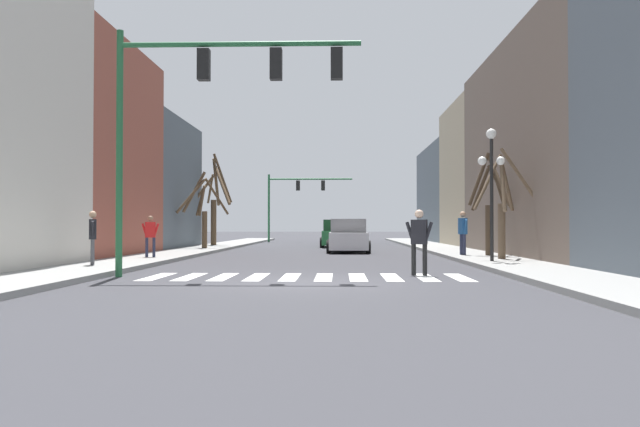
# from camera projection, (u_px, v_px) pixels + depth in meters

# --- Properties ---
(ground_plane) EXTENTS (240.00, 240.00, 0.00)m
(ground_plane) POSITION_uv_depth(u_px,v_px,m) (303.00, 283.00, 14.82)
(ground_plane) COLOR #38383D
(sidewalk_left) EXTENTS (2.61, 90.00, 0.15)m
(sidewalk_left) POSITION_uv_depth(u_px,v_px,m) (30.00, 280.00, 15.02)
(sidewalk_left) COLOR gray
(sidewalk_left) RESTS_ON ground_plane
(sidewalk_right) EXTENTS (2.61, 90.00, 0.15)m
(sidewalk_right) POSITION_uv_depth(u_px,v_px,m) (584.00, 281.00, 14.63)
(sidewalk_right) COLOR gray
(sidewalk_right) RESTS_ON ground_plane
(building_row_left) EXTENTS (6.00, 30.74, 12.20)m
(building_row_left) POSITION_uv_depth(u_px,v_px,m) (19.00, 122.00, 22.89)
(building_row_left) COLOR beige
(building_row_left) RESTS_ON ground_plane
(building_row_right) EXTENTS (6.00, 47.72, 10.02)m
(building_row_right) POSITION_uv_depth(u_px,v_px,m) (540.00, 163.00, 31.19)
(building_row_right) COLOR #515B66
(building_row_right) RESTS_ON ground_plane
(crosswalk_stripes) EXTENTS (8.55, 2.60, 0.01)m
(crosswalk_stripes) POSITION_uv_depth(u_px,v_px,m) (307.00, 277.00, 16.64)
(crosswalk_stripes) COLOR white
(crosswalk_stripes) RESTS_ON ground_plane
(traffic_signal_near) EXTENTS (6.59, 0.28, 6.65)m
(traffic_signal_near) POSITION_uv_depth(u_px,v_px,m) (207.00, 94.00, 16.71)
(traffic_signal_near) COLOR #236038
(traffic_signal_near) RESTS_ON ground_plane
(traffic_signal_far) EXTENTS (7.15, 0.28, 5.70)m
(traffic_signal_far) POSITION_uv_depth(u_px,v_px,m) (294.00, 192.00, 52.62)
(traffic_signal_far) COLOR #236038
(traffic_signal_far) RESTS_ON ground_plane
(street_lamp_right_corner) EXTENTS (0.95, 0.36, 4.60)m
(street_lamp_right_corner) POSITION_uv_depth(u_px,v_px,m) (491.00, 168.00, 21.61)
(street_lamp_right_corner) COLOR black
(street_lamp_right_corner) RESTS_ON sidewalk_right
(car_parked_right_mid) EXTENTS (2.17, 4.61, 1.71)m
(car_parked_right_mid) POSITION_uv_depth(u_px,v_px,m) (348.00, 237.00, 32.00)
(car_parked_right_mid) COLOR silver
(car_parked_right_mid) RESTS_ON ground_plane
(car_parked_left_near) EXTENTS (2.16, 4.58, 1.74)m
(car_parked_left_near) POSITION_uv_depth(u_px,v_px,m) (338.00, 234.00, 39.64)
(car_parked_left_near) COLOR #236B38
(car_parked_left_near) RESTS_ON ground_plane
(car_parked_right_near) EXTENTS (2.12, 4.48, 1.70)m
(car_parked_right_near) POSITION_uv_depth(u_px,v_px,m) (341.00, 233.00, 46.65)
(car_parked_right_near) COLOR #236B38
(car_parked_right_near) RESTS_ON ground_plane
(pedestrian_crossing_street) EXTENTS (0.77, 0.37, 1.82)m
(pedestrian_crossing_street) POSITION_uv_depth(u_px,v_px,m) (419.00, 236.00, 17.24)
(pedestrian_crossing_street) COLOR black
(pedestrian_crossing_street) RESTS_ON ground_plane
(pedestrian_on_left_sidewalk) EXTENTS (0.70, 0.25, 1.61)m
(pedestrian_on_left_sidewalk) POSITION_uv_depth(u_px,v_px,m) (150.00, 233.00, 24.26)
(pedestrian_on_left_sidewalk) COLOR #282D47
(pedestrian_on_left_sidewalk) RESTS_ON sidewalk_left
(pedestrian_waiting_at_curb) EXTENTS (0.33, 0.78, 1.82)m
(pedestrian_waiting_at_curb) POSITION_uv_depth(u_px,v_px,m) (463.00, 229.00, 26.10)
(pedestrian_waiting_at_curb) COLOR #282D47
(pedestrian_waiting_at_curb) RESTS_ON sidewalk_right
(pedestrian_near_right_corner) EXTENTS (0.35, 0.70, 1.69)m
(pedestrian_near_right_corner) POSITION_uv_depth(u_px,v_px,m) (93.00, 233.00, 19.43)
(pedestrian_near_right_corner) COLOR #4C4C51
(pedestrian_near_right_corner) RESTS_ON sidewalk_left
(street_tree_left_near) EXTENTS (1.84, 2.17, 4.25)m
(street_tree_left_near) POSITION_uv_depth(u_px,v_px,m) (490.00, 204.00, 25.61)
(street_tree_left_near) COLOR #473828
(street_tree_left_near) RESTS_ON sidewalk_right
(street_tree_left_mid) EXTENTS (2.56, 2.06, 4.19)m
(street_tree_left_mid) POSITION_uv_depth(u_px,v_px,m) (202.00, 210.00, 34.11)
(street_tree_left_mid) COLOR brown
(street_tree_left_mid) RESTS_ON sidewalk_left
(street_tree_right_near) EXTENTS (2.60, 1.89, 4.13)m
(street_tree_right_near) POSITION_uv_depth(u_px,v_px,m) (504.00, 207.00, 22.96)
(street_tree_right_near) COLOR brown
(street_tree_right_near) RESTS_ON sidewalk_right
(street_tree_left_far) EXTENTS (2.67, 3.67, 5.81)m
(street_tree_left_far) POSITION_uv_depth(u_px,v_px,m) (215.00, 202.00, 39.37)
(street_tree_left_far) COLOR brown
(street_tree_left_far) RESTS_ON sidewalk_left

